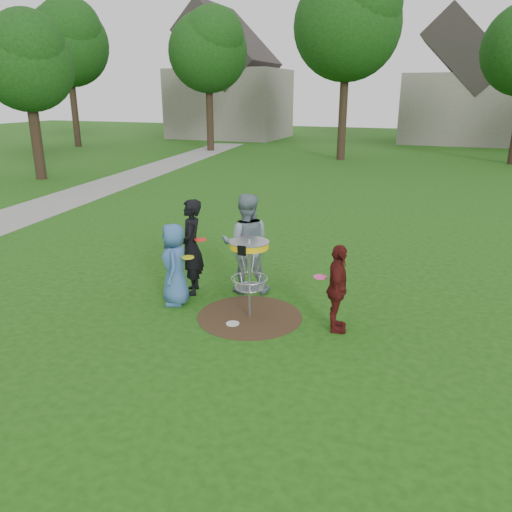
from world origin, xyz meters
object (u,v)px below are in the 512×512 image
(player_black, at_px, (191,247))
(player_grey, at_px, (246,244))
(player_blue, at_px, (175,264))
(player_maroon, at_px, (337,289))
(disc_golf_basket, at_px, (249,260))

(player_black, distance_m, player_grey, 1.02)
(player_blue, height_order, player_grey, player_grey)
(player_maroon, bearing_deg, player_grey, 51.08)
(player_black, height_order, player_maroon, player_black)
(player_grey, height_order, disc_golf_basket, player_grey)
(player_black, xyz_separation_m, disc_golf_basket, (1.42, -0.62, 0.11))
(player_black, relative_size, player_maroon, 1.26)
(player_maroon, xyz_separation_m, disc_golf_basket, (-1.48, -0.02, 0.30))
(player_blue, bearing_deg, disc_golf_basket, 61.39)
(player_grey, distance_m, player_maroon, 2.25)
(player_grey, bearing_deg, player_blue, 25.77)
(player_blue, height_order, disc_golf_basket, player_blue)
(disc_golf_basket, bearing_deg, player_maroon, 0.90)
(player_blue, distance_m, player_grey, 1.40)
(player_blue, bearing_deg, player_maroon, 62.99)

